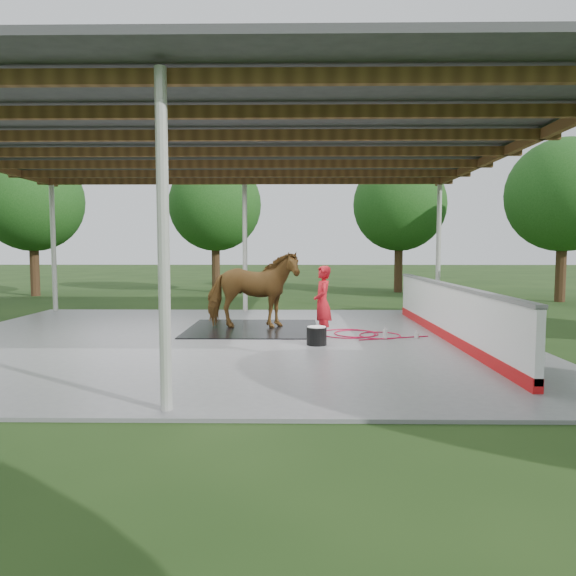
{
  "coord_description": "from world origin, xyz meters",
  "views": [
    {
      "loc": [
        1.48,
        -10.47,
        1.91
      ],
      "look_at": [
        1.33,
        0.75,
        1.04
      ],
      "focal_mm": 32.0,
      "sensor_mm": 36.0,
      "label": 1
    }
  ],
  "objects_px": {
    "horse": "(253,290)",
    "dasher_board": "(447,313)",
    "handler": "(323,303)",
    "wash_bucket": "(317,335)"
  },
  "relations": [
    {
      "from": "horse",
      "to": "handler",
      "type": "distance_m",
      "value": 2.06
    },
    {
      "from": "horse",
      "to": "wash_bucket",
      "type": "xyz_separation_m",
      "value": [
        1.39,
        -1.95,
        -0.72
      ]
    },
    {
      "from": "dasher_board",
      "to": "handler",
      "type": "bearing_deg",
      "value": -178.58
    },
    {
      "from": "handler",
      "to": "dasher_board",
      "type": "bearing_deg",
      "value": 87.09
    },
    {
      "from": "dasher_board",
      "to": "horse",
      "type": "xyz_separation_m",
      "value": [
        -4.09,
        1.29,
        0.37
      ]
    },
    {
      "from": "dasher_board",
      "to": "wash_bucket",
      "type": "height_order",
      "value": "dasher_board"
    },
    {
      "from": "horse",
      "to": "handler",
      "type": "bearing_deg",
      "value": -136.74
    },
    {
      "from": "horse",
      "to": "handler",
      "type": "relative_size",
      "value": 1.39
    },
    {
      "from": "horse",
      "to": "dasher_board",
      "type": "bearing_deg",
      "value": -112.85
    },
    {
      "from": "dasher_board",
      "to": "handler",
      "type": "height_order",
      "value": "handler"
    }
  ]
}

